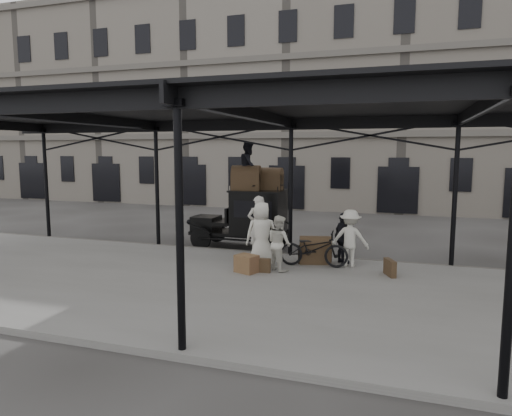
# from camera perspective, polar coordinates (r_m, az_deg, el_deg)

# --- Properties ---
(ground) EXTENTS (120.00, 120.00, 0.00)m
(ground) POSITION_cam_1_polar(r_m,az_deg,el_deg) (13.58, 2.22, -8.12)
(ground) COLOR #383533
(ground) RESTS_ON ground
(platform) EXTENTS (28.00, 8.00, 0.15)m
(platform) POSITION_cam_1_polar(r_m,az_deg,el_deg) (11.73, -0.51, -10.23)
(platform) COLOR slate
(platform) RESTS_ON ground
(canopy) EXTENTS (22.50, 9.00, 4.74)m
(canopy) POSITION_cam_1_polar(r_m,az_deg,el_deg) (11.50, -0.08, 12.24)
(canopy) COLOR black
(canopy) RESTS_ON ground
(building_frontage) EXTENTS (64.00, 8.00, 14.00)m
(building_frontage) POSITION_cam_1_polar(r_m,az_deg,el_deg) (31.00, 11.74, 13.37)
(building_frontage) COLOR slate
(building_frontage) RESTS_ON ground
(taxi) EXTENTS (3.65, 1.55, 2.18)m
(taxi) POSITION_cam_1_polar(r_m,az_deg,el_deg) (16.67, -0.67, -1.03)
(taxi) COLOR black
(taxi) RESTS_ON ground
(porter_left) EXTENTS (0.85, 0.72, 1.97)m
(porter_left) POSITION_cam_1_polar(r_m,az_deg,el_deg) (15.10, 0.29, -2.15)
(porter_left) COLOR silver
(porter_left) RESTS_ON platform
(porter_midleft) EXTENTS (0.98, 0.97, 1.60)m
(porter_midleft) POSITION_cam_1_polar(r_m,az_deg,el_deg) (13.16, 2.92, -4.37)
(porter_midleft) COLOR beige
(porter_midleft) RESTS_ON platform
(porter_centre) EXTENTS (1.10, 0.91, 1.94)m
(porter_centre) POSITION_cam_1_polar(r_m,az_deg,el_deg) (13.59, 0.72, -3.27)
(porter_centre) COLOR silver
(porter_centre) RESTS_ON platform
(porter_official) EXTENTS (0.84, 0.97, 1.57)m
(porter_official) POSITION_cam_1_polar(r_m,az_deg,el_deg) (14.18, 10.82, -3.72)
(porter_official) COLOR black
(porter_official) RESTS_ON platform
(porter_right) EXTENTS (1.11, 0.65, 1.71)m
(porter_right) POSITION_cam_1_polar(r_m,az_deg,el_deg) (13.84, 11.68, -3.72)
(porter_right) COLOR beige
(porter_right) RESTS_ON platform
(bicycle) EXTENTS (2.10, 0.88, 1.07)m
(bicycle) POSITION_cam_1_polar(r_m,az_deg,el_deg) (13.72, 7.19, -5.07)
(bicycle) COLOR black
(bicycle) RESTS_ON platform
(porter_roof) EXTENTS (0.76, 0.92, 1.73)m
(porter_roof) POSITION_cam_1_polar(r_m,az_deg,el_deg) (16.42, -0.90, 5.31)
(porter_roof) COLOR black
(porter_roof) RESTS_ON taxi
(steamer_trunk_roof_near) EXTENTS (1.08, 0.75, 0.74)m
(steamer_trunk_roof_near) POSITION_cam_1_polar(r_m,az_deg,el_deg) (16.32, -1.23, 3.55)
(steamer_trunk_roof_near) COLOR #4D3E24
(steamer_trunk_roof_near) RESTS_ON taxi
(steamer_trunk_roof_far) EXTENTS (0.91, 0.56, 0.66)m
(steamer_trunk_roof_far) POSITION_cam_1_polar(r_m,az_deg,el_deg) (16.52, 1.75, 3.46)
(steamer_trunk_roof_far) COLOR #4D3E24
(steamer_trunk_roof_far) RESTS_ON taxi
(steamer_trunk_platform) EXTENTS (1.06, 0.79, 0.70)m
(steamer_trunk_platform) POSITION_cam_1_polar(r_m,az_deg,el_deg) (14.18, 7.41, -5.45)
(steamer_trunk_platform) COLOR #4D3E24
(steamer_trunk_platform) RESTS_ON platform
(wicker_hamper) EXTENTS (0.72, 0.64, 0.50)m
(wicker_hamper) POSITION_cam_1_polar(r_m,az_deg,el_deg) (13.02, -1.19, -6.97)
(wicker_hamper) COLOR olive
(wicker_hamper) RESTS_ON platform
(suitcase_upright) EXTENTS (0.38, 0.61, 0.45)m
(suitcase_upright) POSITION_cam_1_polar(r_m,az_deg,el_deg) (13.21, 16.39, -7.17)
(suitcase_upright) COLOR #4D3E24
(suitcase_upright) RESTS_ON platform
(suitcase_flat) EXTENTS (0.61, 0.18, 0.40)m
(suitcase_flat) POSITION_cam_1_polar(r_m,az_deg,el_deg) (13.05, 0.50, -7.16)
(suitcase_flat) COLOR #4D3E24
(suitcase_flat) RESTS_ON platform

